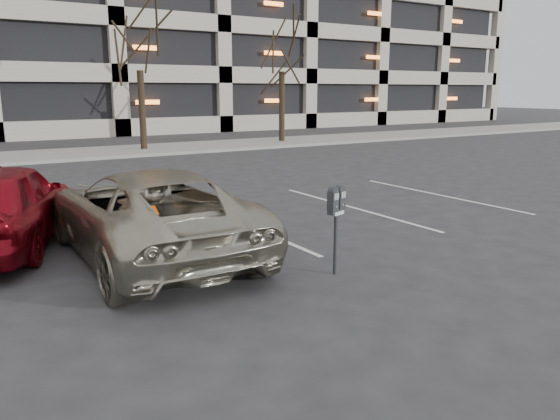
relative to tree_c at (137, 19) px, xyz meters
The scene contains 8 objects.
ground 17.36m from the tree_c, 104.04° to the right, with size 140.00×140.00×0.00m, color #28282B.
sidewalk 6.69m from the tree_c, behind, with size 80.00×4.00×0.12m, color gray.
stall_lines 15.69m from the tree_c, 111.51° to the right, with size 16.90×5.20×0.00m.
tree_c is the anchor object (origin of this frame).
tree_d 7.00m from the tree_c, ahead, with size 3.37×3.37×7.67m.
parking_meter 17.86m from the tree_c, 99.69° to the right, with size 0.34×0.21×1.25m.
suv_silver 16.27m from the tree_c, 108.12° to the right, with size 2.40×5.07×1.40m.
car_red 15.43m from the tree_c, 117.43° to the right, with size 1.73×4.30×1.47m, color maroon.
Camera 1 is at (-3.55, -6.92, 2.58)m, focal length 35.00 mm.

